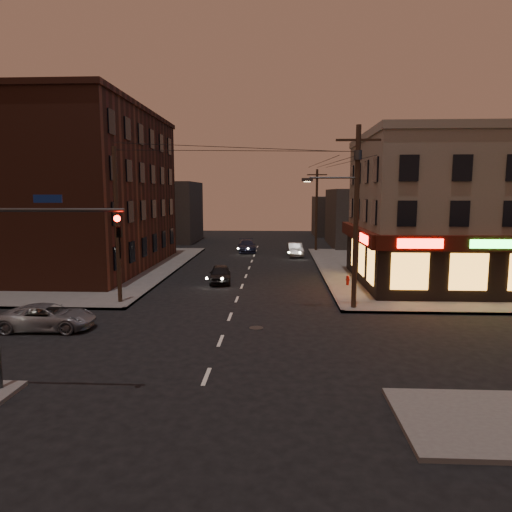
# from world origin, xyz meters

# --- Properties ---
(ground) EXTENTS (120.00, 120.00, 0.00)m
(ground) POSITION_xyz_m (0.00, 0.00, 0.00)
(ground) COLOR black
(ground) RESTS_ON ground
(sidewalk_ne) EXTENTS (24.00, 28.00, 0.15)m
(sidewalk_ne) POSITION_xyz_m (18.00, 19.00, 0.07)
(sidewalk_ne) COLOR #514F4C
(sidewalk_ne) RESTS_ON ground
(sidewalk_nw) EXTENTS (24.00, 28.00, 0.15)m
(sidewalk_nw) POSITION_xyz_m (-18.00, 19.00, 0.07)
(sidewalk_nw) COLOR #514F4C
(sidewalk_nw) RESTS_ON ground
(pizza_building) EXTENTS (15.85, 12.85, 10.50)m
(pizza_building) POSITION_xyz_m (15.93, 13.43, 5.35)
(pizza_building) COLOR gray
(pizza_building) RESTS_ON sidewalk_ne
(brick_apartment) EXTENTS (12.00, 20.00, 13.00)m
(brick_apartment) POSITION_xyz_m (-14.50, 19.00, 6.65)
(brick_apartment) COLOR #4C2418
(brick_apartment) RESTS_ON sidewalk_nw
(bg_building_ne_a) EXTENTS (10.00, 12.00, 7.00)m
(bg_building_ne_a) POSITION_xyz_m (14.00, 38.00, 3.50)
(bg_building_ne_a) COLOR #3F3D3A
(bg_building_ne_a) RESTS_ON ground
(bg_building_nw) EXTENTS (9.00, 10.00, 8.00)m
(bg_building_nw) POSITION_xyz_m (-13.00, 42.00, 4.00)
(bg_building_nw) COLOR #3F3D3A
(bg_building_nw) RESTS_ON ground
(bg_building_ne_b) EXTENTS (8.00, 8.00, 6.00)m
(bg_building_ne_b) POSITION_xyz_m (12.00, 52.00, 3.00)
(bg_building_ne_b) COLOR #3F3D3A
(bg_building_ne_b) RESTS_ON ground
(utility_pole_main) EXTENTS (4.20, 0.44, 10.00)m
(utility_pole_main) POSITION_xyz_m (6.68, 5.80, 5.76)
(utility_pole_main) COLOR #382619
(utility_pole_main) RESTS_ON sidewalk_ne
(utility_pole_far) EXTENTS (0.26, 0.26, 9.00)m
(utility_pole_far) POSITION_xyz_m (6.80, 32.00, 4.65)
(utility_pole_far) COLOR #382619
(utility_pole_far) RESTS_ON sidewalk_ne
(utility_pole_west) EXTENTS (0.24, 0.24, 9.00)m
(utility_pole_west) POSITION_xyz_m (-6.80, 6.50, 4.65)
(utility_pole_west) COLOR #382619
(utility_pole_west) RESTS_ON sidewalk_nw
(traffic_signal) EXTENTS (4.49, 0.32, 6.47)m
(traffic_signal) POSITION_xyz_m (-5.57, -5.60, 4.16)
(traffic_signal) COLOR #333538
(traffic_signal) RESTS_ON ground
(suv_cross) EXTENTS (4.50, 2.20, 1.23)m
(suv_cross) POSITION_xyz_m (-8.50, 1.31, 0.61)
(suv_cross) COLOR gray
(suv_cross) RESTS_ON ground
(sedan_near) EXTENTS (1.89, 3.90, 1.28)m
(sedan_near) POSITION_xyz_m (-1.70, 13.26, 0.64)
(sedan_near) COLOR black
(sedan_near) RESTS_ON ground
(sedan_mid) EXTENTS (1.73, 4.23, 1.37)m
(sedan_mid) POSITION_xyz_m (4.31, 27.85, 0.68)
(sedan_mid) COLOR slate
(sedan_mid) RESTS_ON ground
(sedan_far) EXTENTS (2.37, 4.79, 1.34)m
(sedan_far) POSITION_xyz_m (-0.97, 31.05, 0.67)
(sedan_far) COLOR #1A1E35
(sedan_far) RESTS_ON ground
(fire_hydrant) EXTENTS (0.31, 0.31, 0.69)m
(fire_hydrant) POSITION_xyz_m (7.41, 12.09, 0.52)
(fire_hydrant) COLOR maroon
(fire_hydrant) RESTS_ON sidewalk_ne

